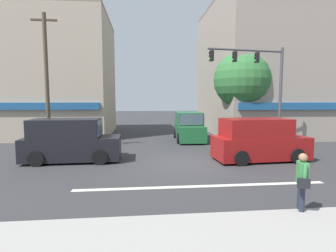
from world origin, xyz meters
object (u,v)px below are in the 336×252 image
traffic_light_mast (262,79)px  utility_pole_far_right (268,91)px  van_crossing_leftbound (259,141)px  street_tree (242,80)px  van_approaching_near (71,141)px  utility_pole_near_left (47,82)px  pedestrian_foreground_with_bag (302,181)px  van_waiting_far (189,127)px

traffic_light_mast → utility_pole_far_right: bearing=58.5°
van_crossing_leftbound → street_tree: bearing=76.3°
street_tree → van_approaching_near: size_ratio=1.43×
utility_pole_near_left → pedestrian_foreground_with_bag: (9.42, -9.34, -3.11)m
utility_pole_near_left → utility_pole_far_right: (14.94, 3.66, -0.35)m
utility_pole_far_right → van_waiting_far: utility_pole_far_right is taller
traffic_light_mast → van_approaching_near: traffic_light_mast is taller
van_waiting_far → van_approaching_near: (-7.04, -6.20, 0.00)m
street_tree → van_crossing_leftbound: (-1.55, -6.36, -3.51)m
traffic_light_mast → van_approaching_near: (-10.75, -2.13, -3.30)m
traffic_light_mast → van_waiting_far: size_ratio=1.33×
pedestrian_foreground_with_bag → traffic_light_mast: bearing=71.0°
street_tree → traffic_light_mast: size_ratio=1.06×
utility_pole_far_right → traffic_light_mast: bearing=-121.5°
utility_pole_far_right → pedestrian_foreground_with_bag: utility_pole_far_right is taller
van_waiting_far → van_crossing_leftbound: same height
street_tree → traffic_light_mast: bearing=-91.9°
van_approaching_near → van_crossing_leftbound: size_ratio=0.98×
utility_pole_far_right → van_approaching_near: utility_pole_far_right is taller
traffic_light_mast → pedestrian_foreground_with_bag: 10.23m
van_approaching_near → van_crossing_leftbound: bearing=-4.7°
van_crossing_leftbound → pedestrian_foreground_with_bag: 6.47m
utility_pole_far_right → pedestrian_foreground_with_bag: 14.39m
utility_pole_far_right → van_approaching_near: bearing=-155.5°
van_approaching_near → pedestrian_foreground_with_bag: size_ratio=2.77×
street_tree → van_approaching_near: bearing=-152.8°
van_crossing_leftbound → utility_pole_near_left: bearing=164.4°
utility_pole_near_left → van_crossing_leftbound: bearing=-15.6°
van_crossing_leftbound → pedestrian_foreground_with_bag: size_ratio=2.82×
utility_pole_near_left → van_crossing_leftbound: size_ratio=1.66×
van_approaching_near → van_crossing_leftbound: (9.32, -0.77, 0.00)m
street_tree → utility_pole_far_right: utility_pole_far_right is taller
utility_pole_far_right → street_tree: bearing=-169.9°
utility_pole_near_left → traffic_light_mast: 12.57m
traffic_light_mast → pedestrian_foreground_with_bag: (-3.14, -9.14, -3.35)m
street_tree → van_waiting_far: size_ratio=1.41×
utility_pole_far_right → traffic_light_mast: 4.57m
van_waiting_far → van_approaching_near: size_ratio=1.01×
utility_pole_far_right → van_crossing_leftbound: utility_pole_far_right is taller
van_waiting_far → van_crossing_leftbound: bearing=-71.9°
street_tree → utility_pole_near_left: size_ratio=0.84×
street_tree → utility_pole_near_left: (-12.68, -3.26, -0.45)m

